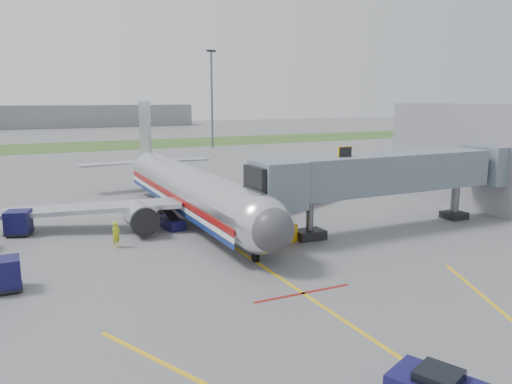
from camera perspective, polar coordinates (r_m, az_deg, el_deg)
name	(u,v)px	position (r m, az deg, el deg)	size (l,w,h in m)	color
ground	(270,271)	(31.19, 1.55, -9.00)	(400.00, 400.00, 0.00)	#565659
grass_strip	(83,146)	(117.31, -19.19, 4.96)	(300.00, 25.00, 0.01)	#2D4C1E
apron_markings	(339,317)	(25.33, 9.51, -13.96)	(21.52, 50.00, 0.01)	gold
airliner	(190,189)	(44.17, -7.56, 0.34)	(32.10, 35.67, 10.25)	silver
jet_bridge	(384,175)	(41.21, 14.38, 1.93)	(25.30, 4.00, 6.90)	slate
terminal	(483,152)	(56.81, 24.47, 4.17)	(10.00, 16.00, 10.00)	slate
light_mast_right	(212,97)	(108.15, -5.07, 10.79)	(2.00, 0.44, 20.40)	#595B60
distant_terminal	(23,117)	(196.19, -25.06, 7.79)	(120.00, 14.00, 8.00)	slate
baggage_cart_a	(18,223)	(42.85, -25.51, -3.20)	(2.25, 2.25, 1.95)	#0E0C37
baggage_cart_c	(4,275)	(31.05, -26.84, -8.43)	(1.73, 1.73, 1.86)	#0E0C37
belt_loader	(170,222)	(41.73, -9.75, -3.39)	(1.66, 3.95, 1.88)	#0E0C37
ground_power_cart	(285,233)	(37.18, 3.35, -4.74)	(1.81, 1.45, 1.27)	#D69B0C
ramp_worker	(116,235)	(36.98, -15.70, -4.70)	(0.69, 0.45, 1.89)	#B8CA17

